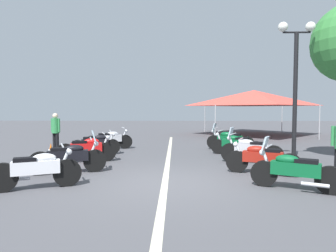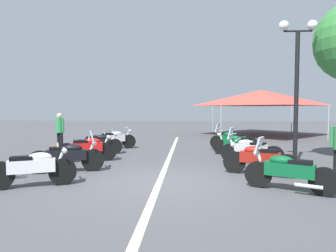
{
  "view_description": "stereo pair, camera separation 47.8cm",
  "coord_description": "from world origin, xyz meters",
  "px_view_note": "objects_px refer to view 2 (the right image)",
  "views": [
    {
      "loc": [
        -7.29,
        -0.25,
        1.84
      ],
      "look_at": [
        3.23,
        0.0,
        1.24
      ],
      "focal_mm": 31.64,
      "sensor_mm": 36.0,
      "label": 1
    },
    {
      "loc": [
        -7.29,
        -0.73,
        1.84
      ],
      "look_at": [
        3.23,
        0.0,
        1.24
      ],
      "focal_mm": 31.64,
      "sensor_mm": 36.0,
      "label": 2
    }
  ],
  "objects_px": {
    "motorcycle_left_row_4": "(113,139)",
    "motorcycle_right_row_2": "(250,150)",
    "bystander_0": "(60,129)",
    "street_lamp_twin_globe": "(297,66)",
    "motorcycle_left_row_2": "(88,148)",
    "motorcycle_right_row_0": "(288,171)",
    "motorcycle_left_row_3": "(98,143)",
    "motorcycle_right_row_3": "(238,144)",
    "motorcycle_left_row_0": "(33,168)",
    "traffic_cone_1": "(54,151)",
    "motorcycle_right_row_4": "(233,140)",
    "motorcycle_left_row_1": "(68,156)",
    "motorcycle_right_row_1": "(259,159)",
    "event_tent": "(262,98)"
  },
  "relations": [
    {
      "from": "traffic_cone_1",
      "to": "street_lamp_twin_globe",
      "type": "bearing_deg",
      "value": -93.97
    },
    {
      "from": "motorcycle_left_row_1",
      "to": "motorcycle_right_row_0",
      "type": "bearing_deg",
      "value": -34.26
    },
    {
      "from": "motorcycle_left_row_1",
      "to": "motorcycle_left_row_3",
      "type": "distance_m",
      "value": 3.51
    },
    {
      "from": "motorcycle_right_row_0",
      "to": "event_tent",
      "type": "relative_size",
      "value": 0.26
    },
    {
      "from": "motorcycle_right_row_2",
      "to": "traffic_cone_1",
      "type": "bearing_deg",
      "value": 21.74
    },
    {
      "from": "motorcycle_left_row_4",
      "to": "motorcycle_right_row_4",
      "type": "distance_m",
      "value": 5.48
    },
    {
      "from": "motorcycle_left_row_3",
      "to": "motorcycle_right_row_4",
      "type": "xyz_separation_m",
      "value": [
        1.52,
        -5.67,
        0.02
      ]
    },
    {
      "from": "motorcycle_left_row_2",
      "to": "motorcycle_right_row_3",
      "type": "bearing_deg",
      "value": -2.68
    },
    {
      "from": "bystander_0",
      "to": "street_lamp_twin_globe",
      "type": "bearing_deg",
      "value": 104.49
    },
    {
      "from": "motorcycle_left_row_2",
      "to": "traffic_cone_1",
      "type": "xyz_separation_m",
      "value": [
        0.49,
        1.47,
        -0.18
      ]
    },
    {
      "from": "motorcycle_right_row_3",
      "to": "bystander_0",
      "type": "bearing_deg",
      "value": 24.02
    },
    {
      "from": "motorcycle_right_row_1",
      "to": "street_lamp_twin_globe",
      "type": "relative_size",
      "value": 0.42
    },
    {
      "from": "motorcycle_right_row_0",
      "to": "motorcycle_right_row_3",
      "type": "bearing_deg",
      "value": -58.67
    },
    {
      "from": "motorcycle_right_row_1",
      "to": "motorcycle_left_row_1",
      "type": "bearing_deg",
      "value": 21.7
    },
    {
      "from": "motorcycle_left_row_0",
      "to": "motorcycle_right_row_4",
      "type": "xyz_separation_m",
      "value": [
        6.7,
        -5.64,
        0.01
      ]
    },
    {
      "from": "motorcycle_right_row_0",
      "to": "traffic_cone_1",
      "type": "bearing_deg",
      "value": 0.15
    },
    {
      "from": "motorcycle_left_row_1",
      "to": "motorcycle_left_row_2",
      "type": "distance_m",
      "value": 1.78
    },
    {
      "from": "motorcycle_left_row_4",
      "to": "motorcycle_right_row_1",
      "type": "relative_size",
      "value": 1.06
    },
    {
      "from": "motorcycle_left_row_2",
      "to": "motorcycle_right_row_1",
      "type": "bearing_deg",
      "value": -37.94
    },
    {
      "from": "motorcycle_left_row_0",
      "to": "traffic_cone_1",
      "type": "relative_size",
      "value": 3.08
    },
    {
      "from": "motorcycle_left_row_0",
      "to": "event_tent",
      "type": "distance_m",
      "value": 17.14
    },
    {
      "from": "motorcycle_left_row_1",
      "to": "motorcycle_right_row_3",
      "type": "xyz_separation_m",
      "value": [
        3.51,
        -5.49,
        -0.03
      ]
    },
    {
      "from": "motorcycle_left_row_1",
      "to": "motorcycle_left_row_3",
      "type": "xyz_separation_m",
      "value": [
        3.5,
        0.18,
        -0.02
      ]
    },
    {
      "from": "motorcycle_left_row_3",
      "to": "motorcycle_right_row_3",
      "type": "distance_m",
      "value": 5.66
    },
    {
      "from": "motorcycle_left_row_0",
      "to": "motorcycle_right_row_3",
      "type": "xyz_separation_m",
      "value": [
        5.18,
        -5.63,
        -0.01
      ]
    },
    {
      "from": "bystander_0",
      "to": "motorcycle_right_row_0",
      "type": "bearing_deg",
      "value": 83.03
    },
    {
      "from": "motorcycle_right_row_2",
      "to": "motorcycle_right_row_4",
      "type": "bearing_deg",
      "value": -61.76
    },
    {
      "from": "motorcycle_left_row_2",
      "to": "motorcycle_left_row_4",
      "type": "xyz_separation_m",
      "value": [
        3.35,
        -0.04,
        -0.01
      ]
    },
    {
      "from": "motorcycle_left_row_3",
      "to": "motorcycle_right_row_3",
      "type": "relative_size",
      "value": 1.02
    },
    {
      "from": "street_lamp_twin_globe",
      "to": "traffic_cone_1",
      "type": "relative_size",
      "value": 7.68
    },
    {
      "from": "street_lamp_twin_globe",
      "to": "bystander_0",
      "type": "relative_size",
      "value": 2.81
    },
    {
      "from": "street_lamp_twin_globe",
      "to": "event_tent",
      "type": "distance_m",
      "value": 11.33
    },
    {
      "from": "motorcycle_left_row_1",
      "to": "motorcycle_right_row_0",
      "type": "height_order",
      "value": "motorcycle_left_row_1"
    },
    {
      "from": "motorcycle_left_row_2",
      "to": "motorcycle_right_row_0",
      "type": "height_order",
      "value": "motorcycle_right_row_0"
    },
    {
      "from": "motorcycle_left_row_0",
      "to": "traffic_cone_1",
      "type": "distance_m",
      "value": 4.18
    },
    {
      "from": "motorcycle_right_row_1",
      "to": "motorcycle_right_row_2",
      "type": "xyz_separation_m",
      "value": [
        1.67,
        -0.1,
        0.02
      ]
    },
    {
      "from": "motorcycle_left_row_4",
      "to": "motorcycle_right_row_2",
      "type": "bearing_deg",
      "value": -51.75
    },
    {
      "from": "motorcycle_right_row_2",
      "to": "street_lamp_twin_globe",
      "type": "xyz_separation_m",
      "value": [
        0.0,
        -1.46,
        2.77
      ]
    },
    {
      "from": "motorcycle_left_row_4",
      "to": "motorcycle_right_row_4",
      "type": "bearing_deg",
      "value": -21.1
    },
    {
      "from": "street_lamp_twin_globe",
      "to": "motorcycle_right_row_3",
      "type": "bearing_deg",
      "value": 40.6
    },
    {
      "from": "motorcycle_left_row_4",
      "to": "bystander_0",
      "type": "xyz_separation_m",
      "value": [
        -1.1,
        2.04,
        0.52
      ]
    },
    {
      "from": "motorcycle_left_row_0",
      "to": "motorcycle_right_row_4",
      "type": "relative_size",
      "value": 0.93
    },
    {
      "from": "motorcycle_right_row_3",
      "to": "traffic_cone_1",
      "type": "height_order",
      "value": "motorcycle_right_row_3"
    },
    {
      "from": "traffic_cone_1",
      "to": "event_tent",
      "type": "xyz_separation_m",
      "value": [
        10.61,
        -10.13,
        2.36
      ]
    },
    {
      "from": "street_lamp_twin_globe",
      "to": "motorcycle_left_row_1",
      "type": "bearing_deg",
      "value": 103.38
    },
    {
      "from": "motorcycle_right_row_0",
      "to": "traffic_cone_1",
      "type": "height_order",
      "value": "motorcycle_right_row_0"
    },
    {
      "from": "motorcycle_left_row_4",
      "to": "motorcycle_right_row_4",
      "type": "relative_size",
      "value": 1.03
    },
    {
      "from": "motorcycle_left_row_1",
      "to": "motorcycle_left_row_2",
      "type": "height_order",
      "value": "motorcycle_left_row_1"
    },
    {
      "from": "motorcycle_left_row_2",
      "to": "motorcycle_left_row_3",
      "type": "height_order",
      "value": "motorcycle_left_row_2"
    },
    {
      "from": "traffic_cone_1",
      "to": "event_tent",
      "type": "distance_m",
      "value": 14.85
    }
  ]
}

